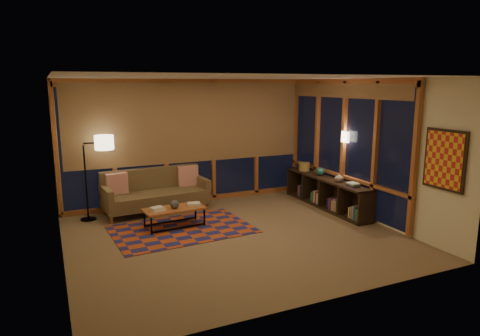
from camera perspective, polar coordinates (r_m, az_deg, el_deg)
name	(u,v)px	position (r m, az deg, el deg)	size (l,w,h in m)	color
floor	(235,236)	(7.50, -0.69, -9.11)	(5.50, 5.00, 0.01)	#93714F
ceiling	(235,77)	(7.03, -0.74, 12.01)	(5.50, 5.00, 0.01)	white
walls	(235,160)	(7.14, -0.71, 1.11)	(5.51, 5.01, 2.70)	beige
window_wall_back	(190,142)	(9.39, -6.69, 3.46)	(5.30, 0.16, 2.60)	#A95B28
window_wall_right	(343,146)	(9.02, 13.51, 2.91)	(0.16, 3.70, 2.60)	#A95B28
wall_art	(444,160)	(7.28, 25.59, 0.99)	(0.06, 0.74, 0.94)	red
wall_sconce	(345,137)	(8.84, 13.86, 4.04)	(0.12, 0.18, 0.22)	#FFEEB8
sofa	(156,192)	(8.93, -11.12, -3.11)	(2.09, 0.85, 0.86)	brown
pillow_left	(117,184)	(8.83, -16.11, -2.09)	(0.42, 0.14, 0.42)	red
pillow_right	(188,176)	(9.28, -6.97, -1.07)	(0.43, 0.14, 0.43)	red
area_rug	(182,229)	(7.90, -7.72, -8.09)	(2.44, 1.63, 0.01)	#B14318
coffee_table	(175,217)	(7.99, -8.72, -6.54)	(1.10, 0.50, 0.37)	#A95B28
book_stack_a	(157,209)	(7.81, -11.00, -5.38)	(0.24, 0.19, 0.07)	beige
book_stack_b	(194,204)	(8.06, -6.15, -4.78)	(0.27, 0.21, 0.05)	beige
ceramic_pot	(175,204)	(7.88, -8.71, -4.80)	(0.16, 0.16, 0.16)	black
floor_lamp	(86,178)	(8.68, -19.89, -1.32)	(0.55, 0.36, 1.64)	black
bookshelf	(326,193)	(9.28, 11.44, -3.23)	(0.40, 2.58, 0.65)	black
basket	(304,167)	(9.86, 8.57, 0.18)	(0.25, 0.25, 0.18)	#AB8841
teal_bowl	(320,172)	(9.39, 10.65, -0.46)	(0.18, 0.18, 0.18)	#1E6159
vase	(339,177)	(8.87, 13.07, -1.22)	(0.18, 0.18, 0.19)	#9F8F7D
shelf_book_stack	(353,185)	(8.55, 14.83, -2.17)	(0.17, 0.23, 0.07)	beige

